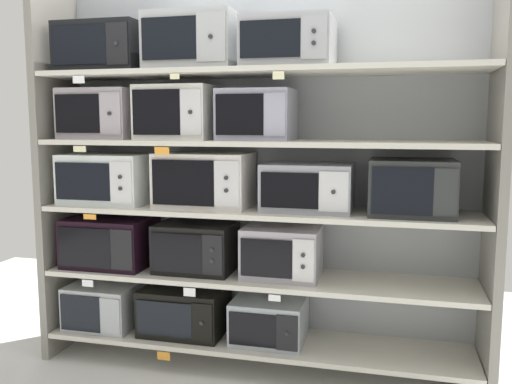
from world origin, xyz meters
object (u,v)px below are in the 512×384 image
at_px(microwave_4, 196,247).
at_px(microwave_6, 109,178).
at_px(microwave_12, 257,115).
at_px(microwave_10, 101,114).
at_px(microwave_2, 269,320).
at_px(microwave_11, 177,113).
at_px(microwave_5, 282,252).
at_px(microwave_15, 289,44).
at_px(microwave_3, 110,241).
at_px(microwave_14, 193,42).
at_px(microwave_7, 204,180).
at_px(microwave_9, 412,187).
at_px(microwave_8, 308,187).
at_px(microwave_1, 184,310).
at_px(microwave_13, 103,48).
at_px(microwave_0, 106,304).

bearing_deg(microwave_4, microwave_6, 179.97).
relative_size(microwave_4, microwave_12, 1.11).
bearing_deg(microwave_10, microwave_2, -0.00).
distance_m(microwave_4, microwave_6, 0.72).
xyz_separation_m(microwave_6, microwave_11, (0.48, -0.00, 0.42)).
bearing_deg(microwave_5, microwave_4, -179.97).
relative_size(microwave_6, microwave_15, 1.08).
distance_m(microwave_3, microwave_14, 1.38).
relative_size(microwave_2, microwave_11, 0.97).
bearing_deg(microwave_7, microwave_9, 0.00).
height_order(microwave_5, microwave_7, microwave_7).
relative_size(microwave_4, microwave_8, 0.91).
xyz_separation_m(microwave_3, microwave_5, (1.14, 0.00, -0.00)).
bearing_deg(microwave_3, microwave_8, 0.01).
bearing_deg(microwave_1, microwave_10, -180.00).
height_order(microwave_4, microwave_11, microwave_11).
distance_m(microwave_8, microwave_15, 0.83).
bearing_deg(microwave_15, microwave_11, -179.97).
distance_m(microwave_9, microwave_14, 1.53).
relative_size(microwave_6, microwave_7, 0.96).
height_order(microwave_2, microwave_9, microwave_9).
relative_size(microwave_6, microwave_14, 1.01).
height_order(microwave_6, microwave_7, microwave_7).
height_order(microwave_7, microwave_15, microwave_15).
xyz_separation_m(microwave_1, microwave_15, (0.67, 0.00, 1.63)).
xyz_separation_m(microwave_2, microwave_13, (-1.06, -0.00, 1.66)).
height_order(microwave_2, microwave_13, microwave_13).
relative_size(microwave_1, microwave_8, 1.00).
bearing_deg(microwave_2, microwave_9, -0.02).
height_order(microwave_0, microwave_8, microwave_8).
xyz_separation_m(microwave_9, microwave_12, (-0.89, 0.00, 0.40)).
xyz_separation_m(microwave_0, microwave_4, (0.64, 0.00, 0.42)).
bearing_deg(microwave_15, microwave_14, 180.00).
bearing_deg(microwave_1, microwave_9, -0.01).
height_order(microwave_12, microwave_14, microwave_14).
xyz_separation_m(microwave_2, microwave_6, (-1.06, 0.00, 0.85)).
bearing_deg(microwave_7, microwave_13, 179.98).
xyz_separation_m(microwave_0, microwave_8, (1.34, 0.00, 0.82)).
height_order(microwave_10, microwave_11, microwave_11).
xyz_separation_m(microwave_2, microwave_3, (-1.06, -0.00, 0.43)).
height_order(microwave_10, microwave_15, microwave_15).
xyz_separation_m(microwave_3, microwave_14, (0.59, 0.00, 1.24)).
bearing_deg(microwave_8, microwave_5, -179.98).
height_order(microwave_13, microwave_15, microwave_13).
bearing_deg(microwave_2, microwave_4, -179.97).
distance_m(microwave_7, microwave_8, 0.64).
distance_m(microwave_4, microwave_10, 1.04).
distance_m(microwave_12, microwave_15, 0.44).
distance_m(microwave_11, microwave_13, 0.63).
bearing_deg(microwave_15, microwave_8, -0.01).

